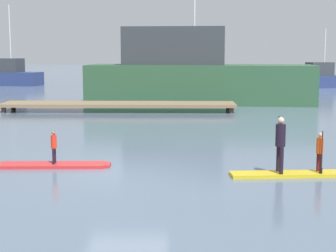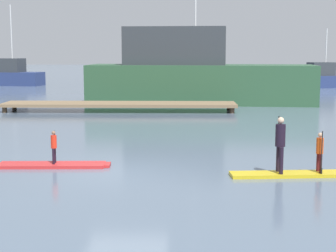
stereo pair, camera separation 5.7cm
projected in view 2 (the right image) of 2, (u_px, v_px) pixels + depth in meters
name	position (u px, v px, depth m)	size (l,w,h in m)	color
ground_plane	(126.00, 171.00, 16.27)	(240.00, 240.00, 0.00)	slate
paddleboard_near	(54.00, 165.00, 16.94)	(3.55, 0.90, 0.10)	red
paddler_child_solo	(54.00, 145.00, 16.87)	(0.19, 0.38, 1.04)	black
paddleboard_far	(290.00, 174.00, 15.68)	(3.57, 0.95, 0.10)	gold
paddler_adult	(280.00, 141.00, 15.53)	(0.31, 0.51, 1.64)	black
paddler_child_front	(320.00, 150.00, 15.62)	(0.22, 0.41, 1.24)	#4C1419
fishing_boat_white_large	(195.00, 75.00, 36.97)	(15.75, 5.44, 12.81)	#2D5638
motor_boat_small_navy	(323.00, 79.00, 52.35)	(7.36, 4.01, 5.71)	navy
trawler_grey_distant	(4.00, 75.00, 55.95)	(8.81, 3.92, 8.26)	navy
floating_dock	(120.00, 104.00, 32.30)	(13.99, 2.46, 0.51)	#846B4C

